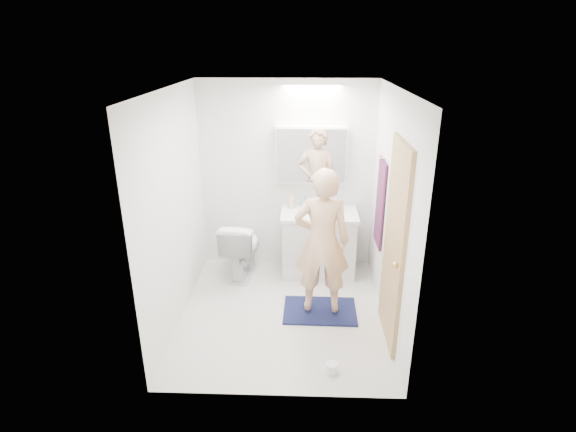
{
  "coord_description": "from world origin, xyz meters",
  "views": [
    {
      "loc": [
        0.21,
        -4.21,
        2.81
      ],
      "look_at": [
        0.05,
        0.25,
        1.05
      ],
      "focal_mm": 27.85,
      "sensor_mm": 36.0,
      "label": 1
    }
  ],
  "objects_px": {
    "medicine_cabinet": "(311,155)",
    "person": "(322,242)",
    "soap_bottle_a": "(291,201)",
    "vanity_cabinet": "(318,244)",
    "toilet_paper_roll": "(332,368)",
    "soap_bottle_b": "(305,202)",
    "toothbrush_cup": "(335,205)",
    "toilet": "(242,248)"
  },
  "relations": [
    {
      "from": "soap_bottle_a",
      "to": "vanity_cabinet",
      "type": "bearing_deg",
      "value": -22.91
    },
    {
      "from": "toilet",
      "to": "soap_bottle_a",
      "type": "distance_m",
      "value": 0.86
    },
    {
      "from": "medicine_cabinet",
      "to": "person",
      "type": "bearing_deg",
      "value": -84.42
    },
    {
      "from": "vanity_cabinet",
      "to": "toilet",
      "type": "xyz_separation_m",
      "value": [
        -0.97,
        -0.11,
        -0.02
      ]
    },
    {
      "from": "vanity_cabinet",
      "to": "medicine_cabinet",
      "type": "distance_m",
      "value": 1.14
    },
    {
      "from": "vanity_cabinet",
      "to": "soap_bottle_a",
      "type": "height_order",
      "value": "soap_bottle_a"
    },
    {
      "from": "soap_bottle_a",
      "to": "medicine_cabinet",
      "type": "bearing_deg",
      "value": 14.01
    },
    {
      "from": "person",
      "to": "soap_bottle_a",
      "type": "distance_m",
      "value": 1.15
    },
    {
      "from": "toilet",
      "to": "person",
      "type": "xyz_separation_m",
      "value": [
        0.97,
        -0.83,
        0.48
      ]
    },
    {
      "from": "person",
      "to": "toilet_paper_roll",
      "type": "relative_size",
      "value": 14.61
    },
    {
      "from": "person",
      "to": "soap_bottle_a",
      "type": "bearing_deg",
      "value": -71.07
    },
    {
      "from": "vanity_cabinet",
      "to": "soap_bottle_a",
      "type": "distance_m",
      "value": 0.66
    },
    {
      "from": "soap_bottle_b",
      "to": "vanity_cabinet",
      "type": "bearing_deg",
      "value": -44.9
    },
    {
      "from": "medicine_cabinet",
      "to": "soap_bottle_a",
      "type": "height_order",
      "value": "medicine_cabinet"
    },
    {
      "from": "toilet_paper_roll",
      "to": "toothbrush_cup",
      "type": "bearing_deg",
      "value": 86.4
    },
    {
      "from": "toothbrush_cup",
      "to": "soap_bottle_b",
      "type": "bearing_deg",
      "value": 177.05
    },
    {
      "from": "medicine_cabinet",
      "to": "toilet",
      "type": "relative_size",
      "value": 1.17
    },
    {
      "from": "toilet",
      "to": "vanity_cabinet",
      "type": "bearing_deg",
      "value": -166.54
    },
    {
      "from": "medicine_cabinet",
      "to": "soap_bottle_b",
      "type": "bearing_deg",
      "value": -155.61
    },
    {
      "from": "vanity_cabinet",
      "to": "soap_bottle_a",
      "type": "relative_size",
      "value": 4.51
    },
    {
      "from": "toilet",
      "to": "toilet_paper_roll",
      "type": "bearing_deg",
      "value": 126.9
    },
    {
      "from": "vanity_cabinet",
      "to": "toothbrush_cup",
      "type": "height_order",
      "value": "toothbrush_cup"
    },
    {
      "from": "toilet_paper_roll",
      "to": "soap_bottle_b",
      "type": "bearing_deg",
      "value": 96.98
    },
    {
      "from": "vanity_cabinet",
      "to": "toilet_paper_roll",
      "type": "distance_m",
      "value": 1.95
    },
    {
      "from": "person",
      "to": "soap_bottle_a",
      "type": "xyz_separation_m",
      "value": [
        -0.35,
        1.09,
        0.07
      ]
    },
    {
      "from": "toilet",
      "to": "person",
      "type": "distance_m",
      "value": 1.36
    },
    {
      "from": "soap_bottle_a",
      "to": "toothbrush_cup",
      "type": "xyz_separation_m",
      "value": [
        0.56,
        0.01,
        -0.06
      ]
    },
    {
      "from": "toilet",
      "to": "toothbrush_cup",
      "type": "distance_m",
      "value": 1.31
    },
    {
      "from": "vanity_cabinet",
      "to": "toothbrush_cup",
      "type": "xyz_separation_m",
      "value": [
        0.21,
        0.16,
        0.47
      ]
    },
    {
      "from": "vanity_cabinet",
      "to": "toilet_paper_roll",
      "type": "relative_size",
      "value": 8.18
    },
    {
      "from": "vanity_cabinet",
      "to": "toilet_paper_roll",
      "type": "xyz_separation_m",
      "value": [
        0.08,
        -1.92,
        -0.34
      ]
    },
    {
      "from": "soap_bottle_a",
      "to": "toilet_paper_roll",
      "type": "bearing_deg",
      "value": -78.22
    },
    {
      "from": "medicine_cabinet",
      "to": "soap_bottle_a",
      "type": "bearing_deg",
      "value": -165.99
    },
    {
      "from": "soap_bottle_a",
      "to": "toilet_paper_roll",
      "type": "height_order",
      "value": "soap_bottle_a"
    },
    {
      "from": "medicine_cabinet",
      "to": "soap_bottle_b",
      "type": "distance_m",
      "value": 0.61
    },
    {
      "from": "soap_bottle_b",
      "to": "toothbrush_cup",
      "type": "relative_size",
      "value": 1.7
    },
    {
      "from": "toilet",
      "to": "toothbrush_cup",
      "type": "relative_size",
      "value": 8.15
    },
    {
      "from": "toothbrush_cup",
      "to": "toilet_paper_roll",
      "type": "distance_m",
      "value": 2.23
    },
    {
      "from": "soap_bottle_b",
      "to": "toilet_paper_roll",
      "type": "distance_m",
      "value": 2.28
    },
    {
      "from": "soap_bottle_a",
      "to": "soap_bottle_b",
      "type": "distance_m",
      "value": 0.18
    },
    {
      "from": "vanity_cabinet",
      "to": "person",
      "type": "height_order",
      "value": "person"
    },
    {
      "from": "person",
      "to": "soap_bottle_b",
      "type": "xyz_separation_m",
      "value": [
        -0.18,
        1.12,
        0.05
      ]
    }
  ]
}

